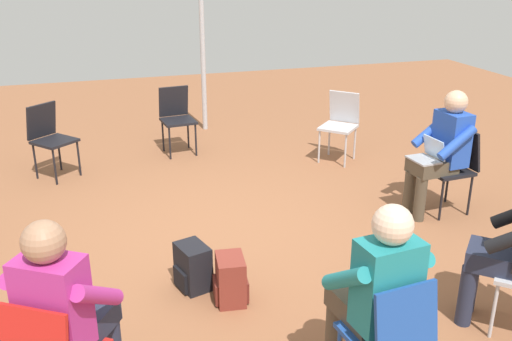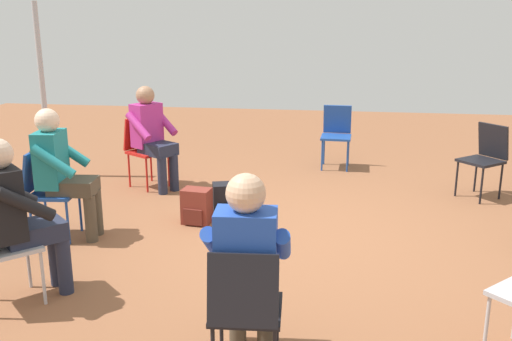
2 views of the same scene
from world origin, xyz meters
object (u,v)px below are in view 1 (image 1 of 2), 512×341
chair_east (391,334)px  backpack_near_laptop_user (231,282)px  person_in_magenta (65,307)px  chair_southwest (50,135)px  backpack_by_empty_chair (193,269)px  chair_northwest (340,121)px  chair_north (454,164)px  person_in_teal (376,288)px  person_with_laptop (442,147)px  chair_west (177,115)px

chair_east → backpack_near_laptop_user: (-1.29, -0.57, -0.34)m
person_in_magenta → chair_southwest: bearing=125.8°
chair_southwest → backpack_by_empty_chair: size_ratio=2.36×
chair_southwest → backpack_by_empty_chair: 3.03m
chair_northwest → chair_east: same height
chair_north → backpack_near_laptop_user: bearing=106.0°
chair_north → chair_northwest: (-1.71, -0.43, 0.00)m
chair_southwest → backpack_by_empty_chair: bearing=71.1°
person_in_teal → person_in_magenta: bearing=163.0°
chair_east → person_with_laptop: person_with_laptop is taller
chair_east → backpack_by_empty_chair: bearing=111.2°
chair_northwest → chair_east: size_ratio=1.00×
chair_southwest → backpack_by_empty_chair: chair_southwest is taller
chair_north → person_with_laptop: person_with_laptop is taller
person_with_laptop → backpack_by_empty_chair: person_with_laptop is taller
person_with_laptop → backpack_by_empty_chair: bearing=100.0°
person_with_laptop → chair_north: bearing=-90.0°
chair_west → backpack_by_empty_chair: (3.24, -0.43, -0.34)m
chair_west → person_with_laptop: 3.38m
chair_north → backpack_near_laptop_user: 2.70m
chair_north → person_in_teal: size_ratio=0.69×
backpack_near_laptop_user → person_with_laptop: bearing=111.0°
person_in_teal → person_in_magenta: size_ratio=1.00×
backpack_near_laptop_user → chair_west: bearing=176.7°
chair_north → person_in_teal: (2.04, -1.96, 0.20)m
chair_west → chair_northwest: 2.08m
chair_northwest → backpack_near_laptop_user: size_ratio=2.36×
backpack_near_laptop_user → backpack_by_empty_chair: size_ratio=1.00×
person_in_teal → person_in_magenta: same height
chair_north → person_with_laptop: (0.01, -0.17, 0.20)m
chair_northwest → person_in_teal: bearing=113.0°
person_in_teal → chair_east: bearing=-90.0°
chair_west → chair_southwest: bearing=9.6°
chair_west → chair_east: 4.81m
chair_west → chair_north: (2.59, 2.32, 0.00)m
chair_north → person_with_laptop: 0.26m
person_in_magenta → backpack_near_laptop_user: bearing=68.8°
backpack_by_empty_chair → person_with_laptop: bearing=103.9°
person_in_teal → chair_southwest: bearing=107.9°
person_in_teal → backpack_near_laptop_user: size_ratio=3.44×
chair_southwest → person_with_laptop: bearing=109.3°
chair_north → person_in_magenta: person_in_magenta is taller
chair_southwest → person_in_magenta: bearing=53.0°
backpack_by_empty_chair → chair_southwest: bearing=-158.7°
chair_northwest → person_in_teal: person_in_teal is taller
person_in_teal → backpack_near_laptop_user: (-1.13, -0.56, -0.54)m
chair_northwest → person_with_laptop: person_with_laptop is taller
chair_east → person_in_magenta: bearing=157.8°
backpack_by_empty_chair → person_in_teal: bearing=29.5°
chair_north → person_in_teal: 2.84m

